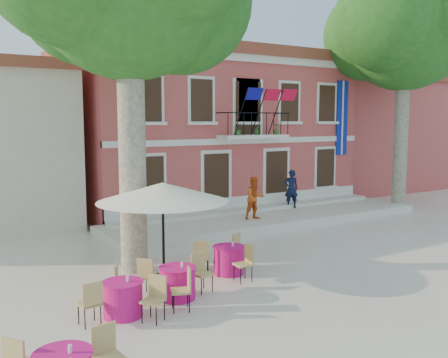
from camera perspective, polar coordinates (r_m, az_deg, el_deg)
ground at (r=16.36m, az=8.91°, el=-8.21°), size 90.00×90.00×0.00m
main_building at (r=25.17m, az=-2.49°, el=5.79°), size 13.50×9.59×7.50m
neighbor_east at (r=33.48m, az=14.85°, el=4.84°), size 9.40×9.40×6.40m
terrace at (r=20.88m, az=5.16°, el=-4.46°), size 14.00×3.40×0.30m
plane_tree_east at (r=25.21m, az=20.02°, el=15.82°), size 5.75×5.75×11.30m
patio_umbrella at (r=13.17m, az=-7.02°, el=-1.54°), size 3.46×3.46×2.58m
pedestrian_navy at (r=22.39m, az=7.70°, el=-1.13°), size 0.73×0.62×1.71m
pedestrian_orange at (r=19.70m, az=3.55°, el=-2.19°), size 0.87×0.70×1.68m
cafe_table_0 at (r=13.84m, az=0.56°, el=-9.06°), size 1.87×1.67×0.95m
cafe_table_1 at (r=12.03m, az=-5.34°, el=-11.54°), size 1.75×1.85×0.95m
cafe_table_3 at (r=11.19m, az=-11.50°, el=-13.08°), size 1.70×1.86×0.95m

